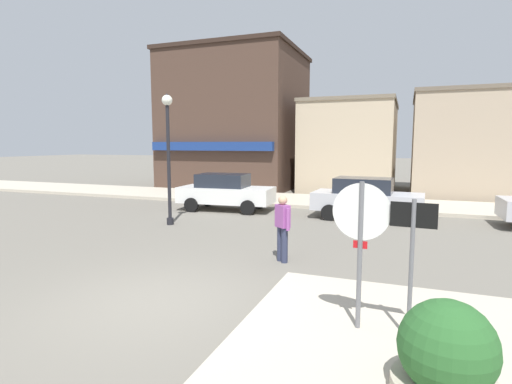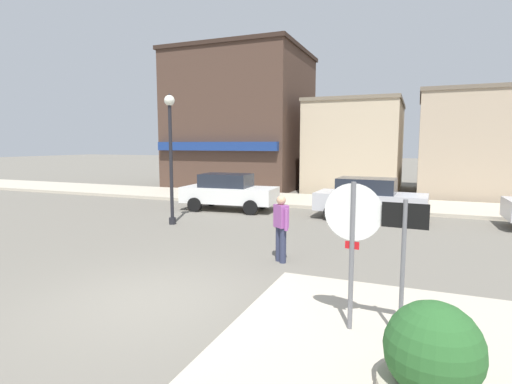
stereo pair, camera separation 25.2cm
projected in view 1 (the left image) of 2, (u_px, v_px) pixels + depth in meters
The scene contains 13 objects.
ground_plane at pixel (155, 302), 7.17m from camera, with size 160.00×160.00×0.00m, color #6B665B.
sidewalk_corner at pixel (479, 363), 5.03m from camera, with size 6.40×4.80×0.15m, color #B7AD99.
kerb_far at pixel (314, 201), 19.33m from camera, with size 80.00×4.00×0.15m, color #B7AD99.
stop_sign at pixel (360, 236), 5.70m from camera, with size 0.82×0.09×2.30m.
one_way_sign at pixel (412, 255), 5.39m from camera, with size 0.60×0.07×2.10m.
planter at pixel (446, 362), 4.16m from camera, with size 1.10×1.10×1.23m.
lamp_post at pixel (168, 140), 13.72m from camera, with size 0.36×0.36×4.54m.
parked_car_nearest at pixel (225, 191), 17.07m from camera, with size 4.11×2.09×1.56m.
parked_car_second at pixel (366, 198), 15.04m from camera, with size 4.07×2.02×1.56m.
pedestrian_crossing_near at pixel (283, 226), 9.54m from camera, with size 0.48×0.42×1.61m.
building_corner_shop at pixel (236, 121), 26.36m from camera, with size 8.33×7.77×8.72m.
building_storefront_left_near at pixel (351, 147), 24.65m from camera, with size 5.23×7.55×5.34m.
building_storefront_left_mid at pixel (477, 145), 21.87m from camera, with size 6.73×7.29×5.57m.
Camera 1 is at (4.14, -5.79, 2.82)m, focal length 28.00 mm.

